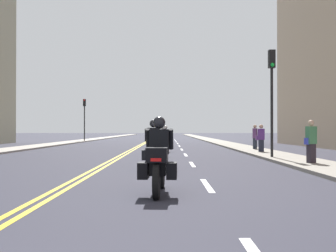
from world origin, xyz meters
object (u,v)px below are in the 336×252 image
(motorcycle_0, at_px, (159,162))
(pedestrian_1, at_px, (255,137))
(motorcycle_3, at_px, (163,141))
(motorcycle_6, at_px, (164,137))
(motorcycle_7, at_px, (162,136))
(motorcycle_1, at_px, (153,150))
(pedestrian_0, at_px, (261,139))
(traffic_light_far, at_px, (84,112))
(motorcycle_2, at_px, (158,144))
(motorcycle_5, at_px, (165,138))
(motorcycle_4, at_px, (165,139))
(traffic_light_near, at_px, (272,84))
(pedestrian_2, at_px, (311,142))

(motorcycle_0, distance_m, pedestrian_1, 18.50)
(motorcycle_0, xyz_separation_m, pedestrian_1, (5.68, 17.61, 0.19))
(motorcycle_3, relative_size, motorcycle_6, 1.05)
(motorcycle_7, bearing_deg, motorcycle_1, -92.39)
(motorcycle_1, height_order, motorcycle_7, motorcycle_1)
(motorcycle_6, height_order, pedestrian_0, motorcycle_6)
(pedestrian_0, distance_m, pedestrian_1, 3.31)
(motorcycle_6, height_order, traffic_light_far, traffic_light_far)
(motorcycle_0, relative_size, motorcycle_2, 1.03)
(pedestrian_0, bearing_deg, pedestrian_1, -90.08)
(motorcycle_5, bearing_deg, motorcycle_4, -86.46)
(motorcycle_4, relative_size, motorcycle_6, 1.07)
(motorcycle_6, bearing_deg, motorcycle_0, -87.86)
(motorcycle_3, distance_m, traffic_light_near, 8.54)
(motorcycle_5, height_order, traffic_light_near, traffic_light_near)
(motorcycle_2, xyz_separation_m, pedestrian_1, (5.95, 6.63, 0.21))
(motorcycle_5, relative_size, motorcycle_6, 1.09)
(motorcycle_0, xyz_separation_m, motorcycle_2, (-0.27, 10.98, -0.02))
(motorcycle_1, relative_size, traffic_light_near, 0.47)
(traffic_light_far, bearing_deg, traffic_light_near, -63.39)
(motorcycle_1, height_order, pedestrian_1, motorcycle_1)
(pedestrian_1, bearing_deg, pedestrian_2, -154.93)
(traffic_light_near, relative_size, pedestrian_2, 2.90)
(pedestrian_1, height_order, pedestrian_2, pedestrian_2)
(pedestrian_2, bearing_deg, motorcycle_6, -103.17)
(motorcycle_4, height_order, pedestrian_0, motorcycle_4)
(motorcycle_3, bearing_deg, motorcycle_5, 91.86)
(motorcycle_6, relative_size, traffic_light_near, 0.43)
(motorcycle_2, height_order, pedestrian_0, pedestrian_0)
(pedestrian_0, bearing_deg, pedestrian_2, 96.84)
(motorcycle_6, distance_m, pedestrian_1, 15.90)
(motorcycle_0, bearing_deg, motorcycle_1, 95.91)
(traffic_light_near, bearing_deg, motorcycle_2, 168.03)
(motorcycle_7, bearing_deg, motorcycle_6, -90.34)
(motorcycle_3, height_order, motorcycle_6, motorcycle_6)
(motorcycle_4, height_order, motorcycle_7, motorcycle_4)
(motorcycle_6, height_order, motorcycle_7, motorcycle_6)
(traffic_light_far, relative_size, pedestrian_1, 2.90)
(motorcycle_0, relative_size, motorcycle_3, 1.02)
(motorcycle_6, height_order, pedestrian_1, pedestrian_1)
(motorcycle_2, distance_m, pedestrian_2, 7.17)
(motorcycle_2, bearing_deg, pedestrian_2, -34.48)
(motorcycle_2, height_order, pedestrian_2, pedestrian_2)
(pedestrian_0, bearing_deg, traffic_light_near, 89.65)
(motorcycle_0, xyz_separation_m, motorcycle_1, (-0.30, 5.25, 0.00))
(motorcycle_0, height_order, motorcycle_1, motorcycle_1)
(motorcycle_5, distance_m, pedestrian_2, 21.02)
(pedestrian_0, xyz_separation_m, pedestrian_1, (0.36, 3.29, 0.02))
(motorcycle_7, bearing_deg, motorcycle_3, -91.68)
(motorcycle_0, height_order, motorcycle_3, motorcycle_0)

